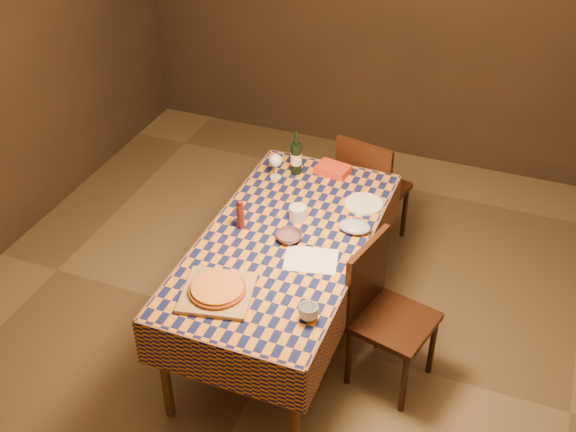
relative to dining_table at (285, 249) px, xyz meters
The scene contains 16 objects.
room 0.66m from the dining_table, ahead, with size 5.00×5.10×2.70m.
dining_table is the anchor object (origin of this frame).
cutting_board 0.60m from the dining_table, 105.01° to the right, with size 0.37×0.37×0.02m, color #A4814D.
pizza 0.61m from the dining_table, 105.01° to the right, with size 0.37×0.37×0.03m.
pepper_mill 0.33m from the dining_table, behind, with size 0.05×0.05×0.19m.
bowl 0.10m from the dining_table, ahead, with size 0.15×0.15×0.05m, color #604350.
wine_glass 0.70m from the dining_table, 116.64° to the left, with size 0.09×0.09×0.17m.
wine_bottle 0.75m from the dining_table, 105.63° to the left, with size 0.08×0.08×0.30m.
deli_tub 0.24m from the dining_table, 89.89° to the left, with size 0.11×0.11×0.09m, color silver.
takeout_container 0.79m from the dining_table, 87.52° to the left, with size 0.21×0.15×0.05m, color red.
white_plate 0.61m from the dining_table, 56.67° to the left, with size 0.24×0.24×0.01m, color white.
tumbler 0.69m from the dining_table, 58.38° to the right, with size 0.11×0.11×0.08m, color silver.
flour_patch 0.26m from the dining_table, 31.98° to the right, with size 0.29×0.23×0.00m, color white.
flour_bag 0.43m from the dining_table, 32.46° to the left, with size 0.19×0.14×0.06m, color #A2AACF.
chair_far 1.11m from the dining_table, 78.63° to the left, with size 0.50×0.50×0.93m.
chair_right 0.66m from the dining_table, ahead, with size 0.51×0.51×0.93m.
Camera 1 is at (1.23, -3.10, 3.33)m, focal length 45.00 mm.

